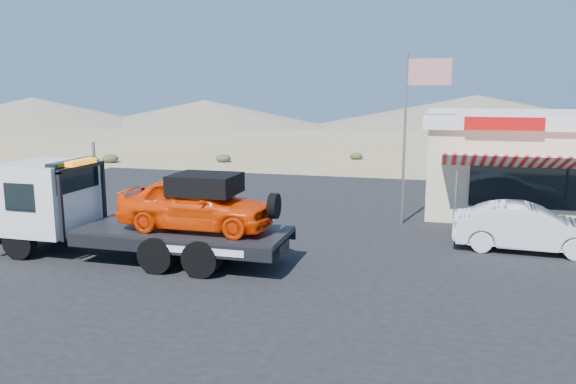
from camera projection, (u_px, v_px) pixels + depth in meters
name	position (u px, v px, depth m)	size (l,w,h in m)	color
ground	(237.00, 247.00, 17.38)	(120.00, 120.00, 0.00)	#948054
asphalt_lot	(320.00, 228.00, 19.71)	(32.00, 24.00, 0.02)	black
tow_truck	(133.00, 207.00, 15.98)	(8.40, 2.49, 2.81)	black
white_sedan	(527.00, 228.00, 16.85)	(1.50, 4.30, 1.42)	silver
jerky_store	(556.00, 160.00, 22.82)	(10.40, 9.97, 3.90)	beige
flagpole	(412.00, 120.00, 19.70)	(1.55, 0.10, 6.00)	#99999E
desert_scrub	(9.00, 179.00, 28.76)	(23.59, 30.14, 0.70)	#3A4022
distant_hills	(315.00, 113.00, 71.91)	(126.00, 48.00, 4.20)	#726B59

